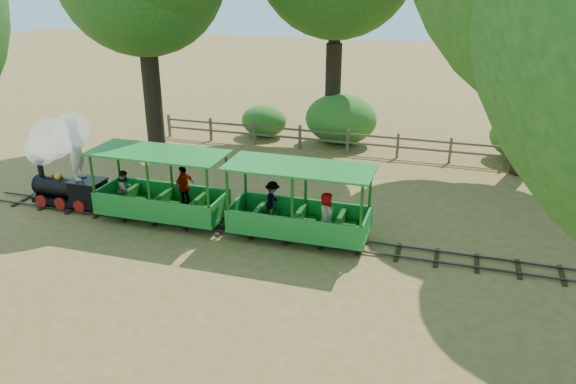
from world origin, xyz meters
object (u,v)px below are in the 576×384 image
(locomotive, at_px, (60,153))
(carriage_front, at_px, (160,195))
(fence, at_px, (372,142))
(carriage_rear, at_px, (298,212))

(locomotive, bearing_deg, carriage_front, -0.97)
(fence, bearing_deg, carriage_rear, -95.36)
(locomotive, xyz_separation_m, carriage_front, (3.36, -0.06, -0.93))
(locomotive, bearing_deg, carriage_rear, -0.50)
(carriage_rear, relative_size, fence, 0.22)
(carriage_front, xyz_separation_m, fence, (4.96, 7.98, -0.25))
(locomotive, relative_size, carriage_front, 0.79)
(carriage_front, height_order, fence, carriage_front)
(carriage_rear, height_order, fence, carriage_rear)
(carriage_front, relative_size, carriage_rear, 1.00)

